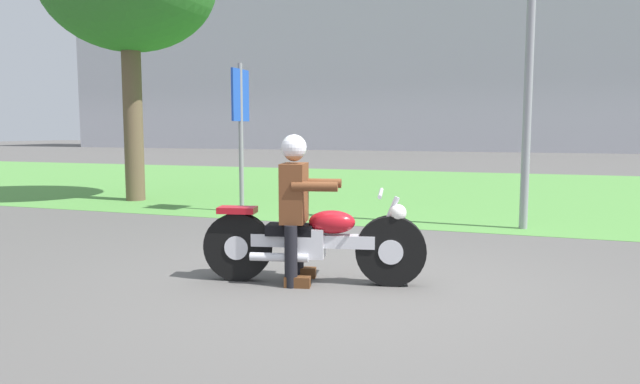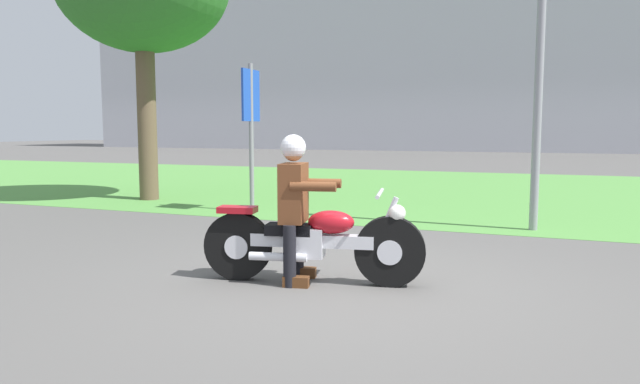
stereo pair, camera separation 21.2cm
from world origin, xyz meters
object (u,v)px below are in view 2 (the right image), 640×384
object	(u,v)px
rider_lead	(295,197)
motorcycle_lead	(313,242)
sign_banner	(251,114)
streetlight_pole	(552,4)

from	to	relation	value
rider_lead	motorcycle_lead	bearing A→B (deg)	-0.81
rider_lead	sign_banner	distance (m)	5.02
sign_banner	motorcycle_lead	bearing A→B (deg)	-55.26
rider_lead	streetlight_pole	distance (m)	5.06
streetlight_pole	sign_banner	xyz separation A→B (m)	(-4.86, 0.23, -1.47)
rider_lead	streetlight_pole	world-z (taller)	streetlight_pole
streetlight_pole	motorcycle_lead	bearing A→B (deg)	-117.38
rider_lead	sign_banner	size ratio (longest dim) A/B	0.54
motorcycle_lead	sign_banner	world-z (taller)	sign_banner
streetlight_pole	sign_banner	world-z (taller)	streetlight_pole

